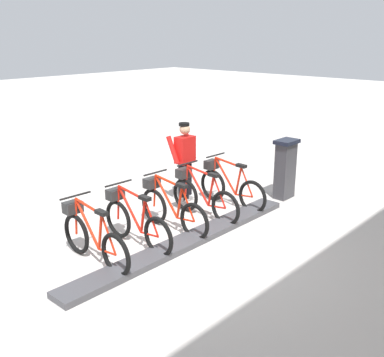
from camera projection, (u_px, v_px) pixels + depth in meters
ground_plane at (187, 244)px, 7.88m from camera, size 60.00×60.00×0.00m
dock_rail_base at (187, 241)px, 7.87m from camera, size 0.44×5.04×0.10m
payment_kiosk at (285, 168)px, 9.90m from camera, size 0.36×0.52×1.28m
bike_docked_0 at (229, 186)px, 9.51m from camera, size 1.72×0.54×1.02m
bike_docked_1 at (202, 196)px, 8.91m from camera, size 1.72×0.54×1.02m
bike_docked_2 at (170, 208)px, 8.32m from camera, size 1.72×0.54×1.02m
bike_docked_3 at (134, 221)px, 7.72m from camera, size 1.72×0.54×1.02m
bike_docked_4 at (92, 237)px, 7.12m from camera, size 1.72×0.54×1.02m
worker_near_rack at (185, 159)px, 9.70m from camera, size 0.46×0.62×1.66m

